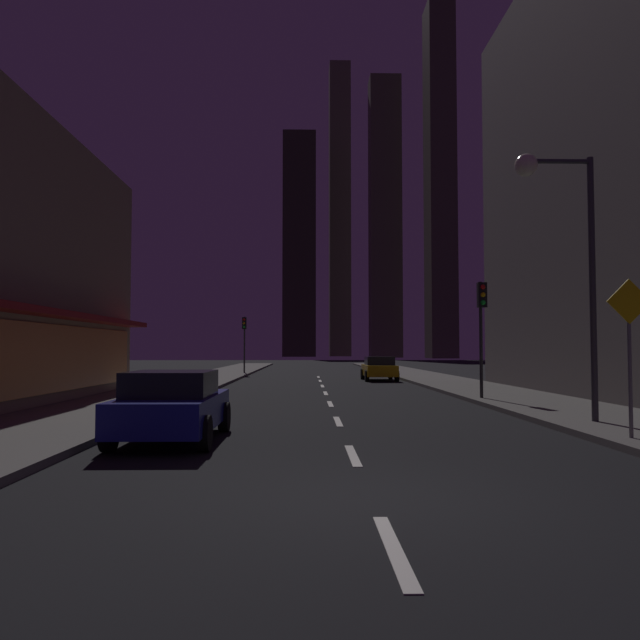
{
  "coord_description": "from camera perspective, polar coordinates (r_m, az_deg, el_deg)",
  "views": [
    {
      "loc": [
        -0.83,
        -7.98,
        1.9
      ],
      "look_at": [
        0.0,
        29.58,
        3.66
      ],
      "focal_mm": 34.94,
      "sensor_mm": 36.0,
      "label": 1
    }
  ],
  "objects": [
    {
      "name": "street_lamp_right",
      "position": [
        16.59,
        20.99,
        8.49
      ],
      "size": [
        1.96,
        0.56,
        6.58
      ],
      "color": "#38383D",
      "rests_on": "sidewalk_right"
    },
    {
      "name": "ground_plane",
      "position": [
        40.04,
        -0.08,
        -5.48
      ],
      "size": [
        78.0,
        136.0,
        0.1
      ],
      "primitive_type": "cube",
      "color": "black"
    },
    {
      "name": "traffic_light_near_right",
      "position": [
        23.18,
        14.59,
        0.59
      ],
      "size": [
        0.32,
        0.48,
        4.2
      ],
      "color": "#2D2D2D",
      "rests_on": "sidewalk_right"
    },
    {
      "name": "lane_marking_center",
      "position": [
        24.27,
        0.71,
        -7.16
      ],
      "size": [
        0.16,
        38.6,
        0.01
      ],
      "color": "silver",
      "rests_on": "ground"
    },
    {
      "name": "skyscraper_distant_short",
      "position": [
        145.98,
        5.97,
        9.39
      ],
      "size": [
        7.11,
        6.12,
        64.8
      ],
      "primitive_type": "cube",
      "color": "#4F4B3B",
      "rests_on": "ground"
    },
    {
      "name": "skyscraper_distant_tall",
      "position": [
        160.2,
        -1.91,
        6.94
      ],
      "size": [
        8.38,
        6.63,
        57.36
      ],
      "primitive_type": "cube",
      "color": "#302D24",
      "rests_on": "ground"
    },
    {
      "name": "pedestrian_crossing_sign",
      "position": [
        13.82,
        26.49,
        -1.92
      ],
      "size": [
        0.91,
        0.08,
        3.15
      ],
      "color": "slate",
      "rests_on": "sidewalk_right"
    },
    {
      "name": "skyscraper_distant_slender",
      "position": [
        137.89,
        10.93,
        12.51
      ],
      "size": [
        5.57,
        8.04,
        75.85
      ],
      "primitive_type": "cube",
      "color": "#464234",
      "rests_on": "ground"
    },
    {
      "name": "car_parked_near",
      "position": [
        13.35,
        -13.35,
        -7.6
      ],
      "size": [
        1.98,
        4.24,
        1.45
      ],
      "color": "navy",
      "rests_on": "ground"
    },
    {
      "name": "car_parked_far",
      "position": [
        38.03,
        5.44,
        -4.42
      ],
      "size": [
        1.98,
        4.24,
        1.45
      ],
      "color": "gold",
      "rests_on": "ground"
    },
    {
      "name": "traffic_light_far_left",
      "position": [
        47.18,
        -6.95,
        -1.1
      ],
      "size": [
        0.32,
        0.48,
        4.2
      ],
      "color": "#2D2D2D",
      "rests_on": "sidewalk_left"
    },
    {
      "name": "sidewalk_left",
      "position": [
        40.49,
        -10.07,
        -5.23
      ],
      "size": [
        4.0,
        76.0,
        0.15
      ],
      "primitive_type": "cube",
      "color": "#605E59",
      "rests_on": "ground"
    },
    {
      "name": "fire_hydrant_far_left",
      "position": [
        24.74,
        -13.16,
        -5.97
      ],
      "size": [
        0.42,
        0.3,
        0.65
      ],
      "color": "#B2B2B2",
      "rests_on": "sidewalk_left"
    },
    {
      "name": "skyscraper_distant_mid",
      "position": [
        172.37,
        1.82,
        10.06
      ],
      "size": [
        5.66,
        7.6,
        79.85
      ],
      "primitive_type": "cube",
      "color": "brown",
      "rests_on": "ground"
    },
    {
      "name": "sidewalk_right",
      "position": [
        40.78,
        9.85,
        -5.21
      ],
      "size": [
        4.0,
        76.0,
        0.15
      ],
      "primitive_type": "cube",
      "color": "#605E59",
      "rests_on": "ground"
    }
  ]
}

